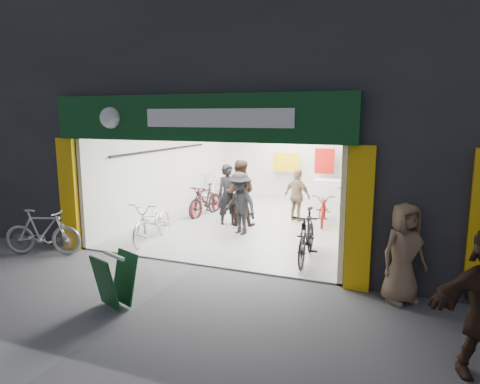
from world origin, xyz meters
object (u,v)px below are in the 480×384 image
Objects in this scene: parked_bike at (43,232)px; bike_left_front at (153,221)px; bike_right_front at (307,236)px; pedestrian_near at (403,253)px; sandwich_board at (115,279)px.

bike_left_front is at bearing -62.66° from parked_bike.
pedestrian_near is (1.94, -1.42, 0.28)m from bike_right_front.
bike_right_front is at bearing 75.60° from sandwich_board.
bike_left_front is 1.15× the size of parked_bike.
sandwich_board is at bearing -134.82° from parked_bike.
parked_bike is (-5.60, -1.74, -0.04)m from bike_right_front.
pedestrian_near is at bearing -105.88° from parked_bike.
parked_bike is at bearing -166.22° from bike_right_front.
bike_left_front is 1.17× the size of pedestrian_near.
bike_left_front reaches higher than sandwich_board.
pedestrian_near is (7.54, 0.33, 0.33)m from parked_bike.
parked_bike is at bearing 174.96° from sandwich_board.
bike_right_front reaches higher than parked_bike.
parked_bike is 3.57m from sandwich_board.
pedestrian_near is at bearing 45.20° from sandwich_board.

